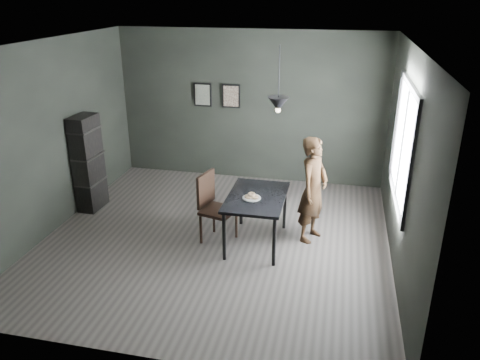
% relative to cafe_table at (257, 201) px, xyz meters
% --- Properties ---
extents(ground, '(5.00, 5.00, 0.00)m').
position_rel_cafe_table_xyz_m(ground, '(-0.60, 0.00, -0.67)').
color(ground, '#34302D').
rests_on(ground, ground).
extents(back_wall, '(5.00, 0.10, 2.80)m').
position_rel_cafe_table_xyz_m(back_wall, '(-0.60, 2.50, 0.73)').
color(back_wall, black).
rests_on(back_wall, ground).
extents(ceiling, '(5.00, 5.00, 0.02)m').
position_rel_cafe_table_xyz_m(ceiling, '(-0.60, 0.00, 2.13)').
color(ceiling, silver).
rests_on(ceiling, ground).
extents(window_assembly, '(0.04, 1.96, 1.56)m').
position_rel_cafe_table_xyz_m(window_assembly, '(1.87, 0.20, 0.93)').
color(window_assembly, white).
rests_on(window_assembly, ground).
extents(cafe_table, '(0.80, 1.20, 0.75)m').
position_rel_cafe_table_xyz_m(cafe_table, '(0.00, 0.00, 0.00)').
color(cafe_table, black).
rests_on(cafe_table, ground).
extents(white_plate, '(0.23, 0.23, 0.01)m').
position_rel_cafe_table_xyz_m(white_plate, '(-0.05, -0.11, 0.08)').
color(white_plate, white).
rests_on(white_plate, cafe_table).
extents(donut_pile, '(0.20, 0.14, 0.08)m').
position_rel_cafe_table_xyz_m(donut_pile, '(-0.05, -0.11, 0.12)').
color(donut_pile, beige).
rests_on(donut_pile, white_plate).
extents(woman, '(0.57, 0.67, 1.56)m').
position_rel_cafe_table_xyz_m(woman, '(0.76, 0.32, 0.11)').
color(woman, black).
rests_on(woman, ground).
extents(wood_chair, '(0.54, 0.54, 1.03)m').
position_rel_cafe_table_xyz_m(wood_chair, '(-0.64, -0.02, -0.09)').
color(wood_chair, black).
rests_on(wood_chair, ground).
extents(shelf_unit, '(0.32, 0.54, 1.59)m').
position_rel_cafe_table_xyz_m(shelf_unit, '(-2.92, 0.59, 0.12)').
color(shelf_unit, black).
rests_on(shelf_unit, ground).
extents(pendant_lamp, '(0.28, 0.28, 0.86)m').
position_rel_cafe_table_xyz_m(pendant_lamp, '(0.25, 0.10, 1.38)').
color(pendant_lamp, black).
rests_on(pendant_lamp, ground).
extents(framed_print_left, '(0.34, 0.04, 0.44)m').
position_rel_cafe_table_xyz_m(framed_print_left, '(-1.50, 2.47, 0.93)').
color(framed_print_left, black).
rests_on(framed_print_left, ground).
extents(framed_print_right, '(0.34, 0.04, 0.44)m').
position_rel_cafe_table_xyz_m(framed_print_right, '(-0.95, 2.47, 0.93)').
color(framed_print_right, black).
rests_on(framed_print_right, ground).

